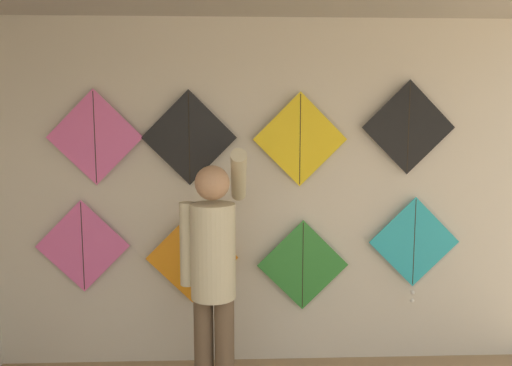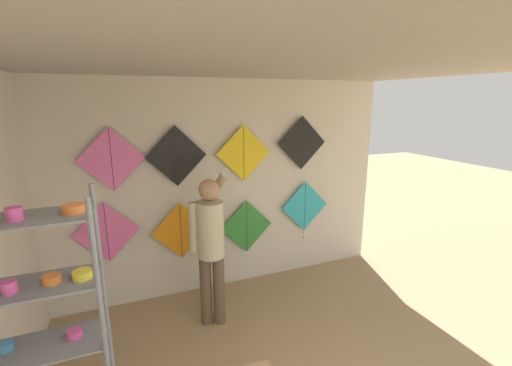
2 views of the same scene
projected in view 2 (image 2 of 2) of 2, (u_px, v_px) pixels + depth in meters
back_panel at (215, 188)px, 4.52m from camera, size 4.94×0.06×2.80m
ceiling_slab at (271, 61)px, 2.59m from camera, size 4.94×4.26×0.04m
shelf_rack at (42, 349)px, 1.96m from camera, size 0.72×0.34×2.06m
shopkeeper at (211, 239)px, 3.78m from camera, size 0.45×0.58×1.84m
kite_0 at (107, 233)px, 4.04m from camera, size 0.75×0.01×0.75m
kite_1 at (181, 231)px, 4.38m from camera, size 0.75×0.01×0.75m
kite_2 at (247, 226)px, 4.72m from camera, size 0.75×0.01×0.75m
kite_3 at (305, 207)px, 5.01m from camera, size 0.75×0.04×0.89m
kite_4 at (111, 160)px, 3.88m from camera, size 0.75×0.01×0.75m
kite_5 at (176, 156)px, 4.14m from camera, size 0.75×0.01×0.75m
kite_6 at (244, 153)px, 4.47m from camera, size 0.75×0.01×0.75m
kite_7 at (302, 143)px, 4.76m from camera, size 0.75×0.01×0.75m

